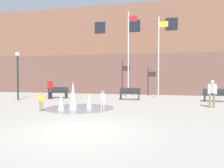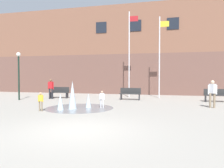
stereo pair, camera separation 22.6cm
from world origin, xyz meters
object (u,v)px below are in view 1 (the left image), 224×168
Objects in this scene: park_bench_near_trashcan at (130,94)px; flagpole_left at (129,52)px; park_bench_under_left_flagpole at (59,92)px; lamp_post_left_lane at (18,69)px; adult_in_red at (50,87)px; adult_near_bench at (212,92)px; child_in_fountain at (103,98)px; flagpole_right at (159,55)px; park_bench_far_right at (215,95)px; child_with_pink_shirt at (41,100)px.

park_bench_near_trashcan is 0.22× the size of flagpole_left.
flagpole_left reaches higher than park_bench_under_left_flagpole.
park_bench_near_trashcan is 8.71m from lamp_post_left_lane.
park_bench_near_trashcan is 6.33m from adult_in_red.
adult_near_bench is at bearing -30.24° from park_bench_near_trashcan.
flagpole_left is 8.98m from lamp_post_left_lane.
flagpole_left is (0.48, 6.65, 3.32)m from child_in_fountain.
park_bench_under_left_flagpole is 8.90m from flagpole_right.
park_bench_near_trashcan is 1.01× the size of adult_in_red.
flagpole_right is at bearing -141.81° from child_in_fountain.
lamp_post_left_lane is (-14.31, -2.35, 1.91)m from park_bench_far_right.
park_bench_under_left_flagpole is 0.44× the size of lamp_post_left_lane.
park_bench_under_left_flagpole is at bearing 44.36° from lamp_post_left_lane.
park_bench_near_trashcan is 6.11m from park_bench_far_right.
park_bench_under_left_flagpole is 6.82m from flagpole_left.
park_bench_near_trashcan is 1.62× the size of child_with_pink_shirt.
flagpole_left is at bearing 28.11° from lamp_post_left_lane.
child_in_fountain is at bearing -145.38° from park_bench_far_right.
park_bench_near_trashcan is 3.95m from flagpole_left.
flagpole_right is at bearing 21.96° from lamp_post_left_lane.
flagpole_left is at bearing 40.22° from child_with_pink_shirt.
child_with_pink_shirt and child_in_fountain have the same top height.
adult_near_bench is (5.26, -3.07, 0.45)m from park_bench_near_trashcan.
adult_in_red is at bearing -138.45° from adult_near_bench.
flagpole_right reaches higher than park_bench_far_right.
lamp_post_left_lane is (-10.35, -4.17, -1.21)m from flagpole_right.
child_with_pink_shirt is 1.00× the size of child_in_fountain.
child_in_fountain is 0.27× the size of lamp_post_left_lane.
park_bench_far_right is 12.41m from adult_in_red.
park_bench_under_left_flagpole is at bearing -179.28° from park_bench_far_right.
park_bench_far_right is 0.22× the size of flagpole_left.
lamp_post_left_lane is (-13.46, 0.84, 1.46)m from adult_near_bench.
park_bench_near_trashcan is 1.62× the size of child_in_fountain.
lamp_post_left_lane is (-2.25, -2.20, 1.91)m from park_bench_under_left_flagpole.
lamp_post_left_lane is at bearing 108.10° from child_with_pink_shirt.
flagpole_left reaches higher than park_bench_near_trashcan.
flagpole_left is at bearing 101.31° from park_bench_near_trashcan.
park_bench_far_right is 1.62× the size of child_with_pink_shirt.
park_bench_under_left_flagpole is 3.68m from lamp_post_left_lane.
adult_near_bench is at bearing 168.44° from adult_in_red.
child_with_pink_shirt is at bearing -107.06° from adult_near_bench.
adult_in_red is 6.12m from child_with_pink_shirt.
park_bench_near_trashcan is 0.44× the size of lamp_post_left_lane.
lamp_post_left_lane is at bearing -164.83° from park_bench_near_trashcan.
lamp_post_left_lane reaches higher than park_bench_far_right.
park_bench_near_trashcan is at bearing 15.17° from lamp_post_left_lane.
child_in_fountain is at bearing -18.67° from lamp_post_left_lane.
lamp_post_left_lane reaches higher than child_with_pink_shirt.
adult_in_red is at bearing -160.90° from flagpole_right.
flagpole_right is 11.22m from lamp_post_left_lane.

